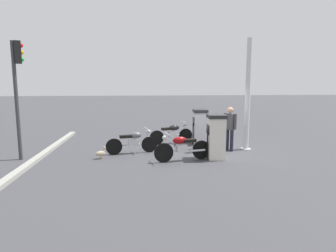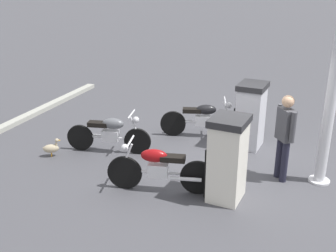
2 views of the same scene
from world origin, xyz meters
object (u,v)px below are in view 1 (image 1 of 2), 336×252
at_px(wandering_duck, 101,153).
at_px(motorcycle_extra, 133,141).
at_px(motorcycle_near_pump, 172,133).
at_px(fuel_pump_near, 200,127).
at_px(fuel_pump_far, 216,136).
at_px(canopy_support_pole, 248,97).
at_px(attendant_person, 230,126).
at_px(motorcycle_far_pump, 182,147).
at_px(roadside_traffic_light, 17,80).

bearing_deg(wandering_duck, motorcycle_extra, -149.07).
bearing_deg(motorcycle_near_pump, fuel_pump_near, 170.59).
relative_size(fuel_pump_near, fuel_pump_far, 0.98).
bearing_deg(fuel_pump_near, fuel_pump_far, 90.00).
xyz_separation_m(fuel_pump_near, motorcycle_extra, (2.83, 1.39, -0.30)).
distance_m(fuel_pump_near, motorcycle_extra, 3.16).
height_order(motorcycle_near_pump, canopy_support_pole, canopy_support_pole).
relative_size(fuel_pump_near, wandering_duck, 3.60).
relative_size(fuel_pump_near, attendant_person, 0.88).
bearing_deg(motorcycle_extra, canopy_support_pole, -177.98).
bearing_deg(attendant_person, fuel_pump_far, 51.39).
relative_size(wandering_duck, canopy_support_pole, 0.10).
distance_m(motorcycle_near_pump, motorcycle_far_pump, 2.80).
relative_size(motorcycle_far_pump, roadside_traffic_light, 0.50).
relative_size(motorcycle_far_pump, canopy_support_pole, 0.46).
xyz_separation_m(motorcycle_far_pump, wandering_duck, (2.72, -0.57, -0.27)).
relative_size(fuel_pump_far, roadside_traffic_light, 0.39).
relative_size(fuel_pump_far, motorcycle_extra, 0.81).
distance_m(motorcycle_extra, roadside_traffic_light, 4.32).
bearing_deg(motorcycle_far_pump, canopy_support_pole, -153.43).
xyz_separation_m(fuel_pump_far, roadside_traffic_light, (6.52, -0.64, 1.89)).
bearing_deg(motorcycle_far_pump, motorcycle_near_pump, -90.50).
bearing_deg(wandering_duck, fuel_pump_far, 174.23).
height_order(wandering_duck, roadside_traffic_light, roadside_traffic_light).
xyz_separation_m(fuel_pump_near, canopy_support_pole, (-1.56, 1.23, 1.29)).
bearing_deg(canopy_support_pole, motorcycle_extra, 2.02).
bearing_deg(roadside_traffic_light, fuel_pump_far, 174.43).
height_order(motorcycle_far_pump, attendant_person, attendant_person).
bearing_deg(motorcycle_far_pump, roadside_traffic_light, -8.65).
height_order(roadside_traffic_light, canopy_support_pole, canopy_support_pole).
height_order(motorcycle_extra, wandering_duck, motorcycle_extra).
height_order(motorcycle_near_pump, wandering_duck, motorcycle_near_pump).
relative_size(fuel_pump_near, canopy_support_pole, 0.35).
bearing_deg(motorcycle_extra, roadside_traffic_light, 6.32).
relative_size(motorcycle_near_pump, attendant_person, 1.13).
xyz_separation_m(fuel_pump_far, canopy_support_pole, (-1.56, -1.20, 1.27)).
bearing_deg(motorcycle_near_pump, motorcycle_far_pump, 89.50).
bearing_deg(wandering_duck, motorcycle_far_pump, 168.17).
bearing_deg(fuel_pump_near, canopy_support_pole, 141.67).
bearing_deg(motorcycle_extra, motorcycle_far_pump, 143.24).
xyz_separation_m(attendant_person, canopy_support_pole, (-0.72, -0.15, 1.07)).
height_order(fuel_pump_far, motorcycle_far_pump, fuel_pump_far).
height_order(motorcycle_far_pump, wandering_duck, motorcycle_far_pump).
distance_m(wandering_duck, roadside_traffic_light, 3.60).
distance_m(motorcycle_near_pump, attendant_person, 2.60).
bearing_deg(fuel_pump_near, motorcycle_extra, 26.13).
bearing_deg(roadside_traffic_light, motorcycle_far_pump, 171.35).
bearing_deg(attendant_person, fuel_pump_near, -58.63).
bearing_deg(canopy_support_pole, motorcycle_near_pump, -27.61).
xyz_separation_m(roadside_traffic_light, canopy_support_pole, (-8.08, -0.56, -0.62)).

